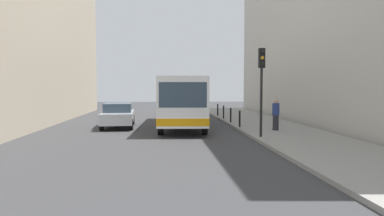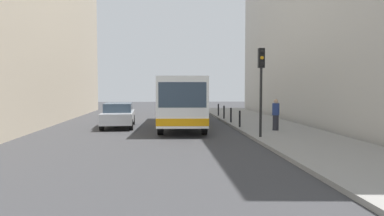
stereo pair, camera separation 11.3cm
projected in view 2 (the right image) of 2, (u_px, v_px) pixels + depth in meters
name	position (u px, v px, depth m)	size (l,w,h in m)	color
ground_plane	(182.00, 133.00, 18.94)	(80.00, 80.00, 0.00)	#38383A
sidewalk	(280.00, 131.00, 19.36)	(4.40, 40.00, 0.15)	gray
building_right	(353.00, 10.00, 23.38)	(7.00, 32.00, 15.05)	#BCB7AD
bus	(182.00, 99.00, 22.28)	(3.06, 11.13, 3.00)	white
car_beside_bus	(118.00, 115.00, 21.70)	(2.04, 4.48, 1.48)	#A5A8AD
car_behind_bus	(178.00, 105.00, 32.88)	(2.11, 4.52, 1.48)	black
traffic_light	(261.00, 75.00, 16.37)	(0.28, 0.33, 4.10)	black
bollard_near	(240.00, 119.00, 20.58)	(0.11, 0.11, 0.95)	black
bollard_mid	(231.00, 115.00, 23.29)	(0.11, 0.11, 0.95)	black
bollard_far	(224.00, 112.00, 25.99)	(0.11, 0.11, 0.95)	black
bollard_farthest	(218.00, 110.00, 28.69)	(0.11, 0.11, 0.95)	black
pedestrian_near_signal	(276.00, 115.00, 19.01)	(0.38, 0.38, 1.67)	#26262D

